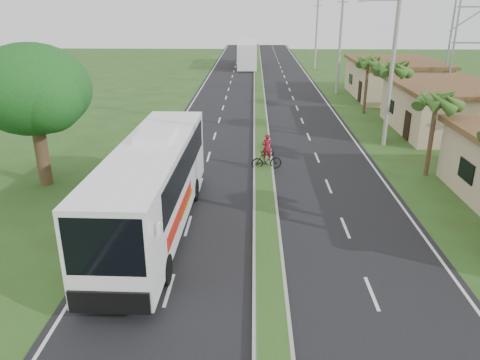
{
  "coord_description": "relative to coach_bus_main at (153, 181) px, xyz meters",
  "views": [
    {
      "loc": [
        -0.64,
        -13.73,
        9.37
      ],
      "look_at": [
        -1.21,
        6.14,
        1.8
      ],
      "focal_mm": 35.0,
      "sensor_mm": 36.0,
      "label": 1
    }
  ],
  "objects": [
    {
      "name": "palm_verge_c",
      "position": [
        13.63,
        14.4,
        2.83
      ],
      "size": [
        2.4,
        2.4,
        5.85
      ],
      "color": "#473321",
      "rests_on": "ground"
    },
    {
      "name": "utility_pole_c",
      "position": [
        13.33,
        33.4,
        3.38
      ],
      "size": [
        1.6,
        0.28,
        11.0
      ],
      "color": "gray",
      "rests_on": "ground"
    },
    {
      "name": "coach_bus_main",
      "position": [
        0.0,
        0.0,
        0.0
      ],
      "size": [
        2.92,
        12.93,
        4.17
      ],
      "rotation": [
        0.0,
        0.0,
        -0.02
      ],
      "color": "white",
      "rests_on": "ground"
    },
    {
      "name": "utility_pole_d",
      "position": [
        13.33,
        53.4,
        3.13
      ],
      "size": [
        1.6,
        0.28,
        10.5
      ],
      "color": "gray",
      "rests_on": "ground"
    },
    {
      "name": "palm_verge_b",
      "position": [
        14.23,
        7.4,
        2.07
      ],
      "size": [
        2.4,
        2.4,
        5.05
      ],
      "color": "#473321",
      "rests_on": "ground"
    },
    {
      "name": "road_asphalt",
      "position": [
        4.83,
        15.4,
        -2.28
      ],
      "size": [
        14.0,
        160.0,
        0.02
      ],
      "primitive_type": "cube",
      "color": "black",
      "rests_on": "ground"
    },
    {
      "name": "median_strip",
      "position": [
        4.83,
        15.4,
        -2.19
      ],
      "size": [
        1.2,
        160.0,
        0.18
      ],
      "color": "gray",
      "rests_on": "ground"
    },
    {
      "name": "shop_mid",
      "position": [
        18.83,
        17.4,
        -0.43
      ],
      "size": [
        7.6,
        10.6,
        3.67
      ],
      "color": "tan",
      "rests_on": "ground"
    },
    {
      "name": "motorcyclist",
      "position": [
        5.02,
        8.13,
        -1.53
      ],
      "size": [
        1.9,
        0.81,
        2.16
      ],
      "rotation": [
        0.0,
        0.0,
        0.16
      ],
      "color": "black",
      "rests_on": "ground"
    },
    {
      "name": "lane_edge_right",
      "position": [
        11.53,
        15.4,
        -2.29
      ],
      "size": [
        0.12,
        160.0,
        0.01
      ],
      "primitive_type": "cube",
      "color": "silver",
      "rests_on": "ground"
    },
    {
      "name": "lane_edge_left",
      "position": [
        -1.87,
        15.4,
        -2.29
      ],
      "size": [
        0.12,
        160.0,
        0.01
      ],
      "primitive_type": "cube",
      "color": "silver",
      "rests_on": "ground"
    },
    {
      "name": "ground",
      "position": [
        4.83,
        -4.6,
        -2.29
      ],
      "size": [
        180.0,
        180.0,
        0.0
      ],
      "primitive_type": "plane",
      "color": "#314519",
      "rests_on": "ground"
    },
    {
      "name": "shade_tree",
      "position": [
        -7.28,
        5.41,
        2.74
      ],
      "size": [
        6.3,
        6.0,
        7.54
      ],
      "color": "#473321",
      "rests_on": "ground"
    },
    {
      "name": "palm_verge_d",
      "position": [
        14.13,
        23.4,
        2.26
      ],
      "size": [
        2.4,
        2.4,
        5.25
      ],
      "color": "#473321",
      "rests_on": "ground"
    },
    {
      "name": "utility_pole_b",
      "position": [
        13.31,
        13.4,
        3.97
      ],
      "size": [
        3.2,
        0.28,
        12.0
      ],
      "color": "gray",
      "rests_on": "ground"
    },
    {
      "name": "coach_bus_far",
      "position": [
        3.03,
        55.81,
        -0.16
      ],
      "size": [
        3.2,
        13.0,
        3.77
      ],
      "rotation": [
        0.0,
        0.0,
        0.03
      ],
      "color": "white",
      "rests_on": "ground"
    },
    {
      "name": "shop_far",
      "position": [
        18.83,
        31.4,
        -0.36
      ],
      "size": [
        8.6,
        11.6,
        3.82
      ],
      "color": "tan",
      "rests_on": "ground"
    }
  ]
}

